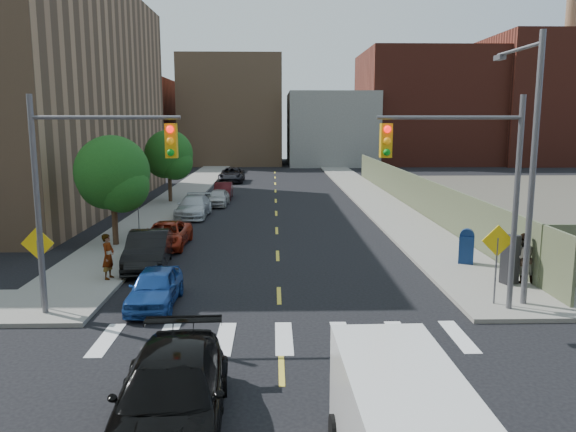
{
  "coord_description": "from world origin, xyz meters",
  "views": [
    {
      "loc": [
        -0.19,
        -11.37,
        6.22
      ],
      "look_at": [
        0.46,
        13.28,
        2.0
      ],
      "focal_mm": 35.0,
      "sensor_mm": 36.0,
      "label": 1
    }
  ],
  "objects": [
    {
      "name": "payphone",
      "position": [
        8.68,
        8.83,
        1.07
      ],
      "size": [
        0.67,
        0.62,
        1.85
      ],
      "primitive_type": "cube",
      "rotation": [
        0.0,
        0.0,
        0.36
      ],
      "color": "black",
      "rests_on": "sidewalk_ne"
    },
    {
      "name": "signal_ne",
      "position": [
        5.98,
        6.0,
        4.53
      ],
      "size": [
        4.59,
        0.3,
        7.0
      ],
      "color": "#59595E",
      "rests_on": "ground"
    },
    {
      "name": "pedestrian_east",
      "position": [
        9.2,
        8.94,
        1.1
      ],
      "size": [
        0.99,
        0.81,
        1.9
      ],
      "primitive_type": "imported",
      "rotation": [
        0.0,
        0.0,
        3.24
      ],
      "color": "gray",
      "rests_on": "sidewalk_ne"
    },
    {
      "name": "warn_sign_ne",
      "position": [
        7.2,
        6.5,
        1.99
      ],
      "size": [
        1.06,
        0.06,
        2.83
      ],
      "color": "#59595E",
      "rests_on": "ground"
    },
    {
      "name": "parked_car_black",
      "position": [
        -5.5,
        11.99,
        0.78
      ],
      "size": [
        2.04,
        4.83,
        1.55
      ],
      "primitive_type": "imported",
      "rotation": [
        0.0,
        0.0,
        0.09
      ],
      "color": "black",
      "rests_on": "ground"
    },
    {
      "name": "bg_bldg_east",
      "position": [
        22.0,
        72.0,
        8.0
      ],
      "size": [
        18.0,
        18.0,
        16.0
      ],
      "primitive_type": "cube",
      "color": "#592319",
      "rests_on": "ground"
    },
    {
      "name": "mailbox",
      "position": [
        8.08,
        11.86,
        0.88
      ],
      "size": [
        0.74,
        0.66,
        1.5
      ],
      "rotation": [
        0.0,
        0.0,
        -0.37
      ],
      "color": "navy",
      "rests_on": "sidewalk_ne"
    },
    {
      "name": "warn_sign_nw",
      "position": [
        -7.8,
        6.5,
        1.99
      ],
      "size": [
        1.06,
        0.06,
        2.83
      ],
      "color": "#59595E",
      "rests_on": "ground"
    },
    {
      "name": "tree_west_far",
      "position": [
        -8.0,
        31.05,
        3.48
      ],
      "size": [
        3.66,
        3.64,
        5.52
      ],
      "color": "#332114",
      "rests_on": "ground"
    },
    {
      "name": "sidewalk_ne",
      "position": [
        7.75,
        41.5,
        0.07
      ],
      "size": [
        3.5,
        73.0,
        0.15
      ],
      "primitive_type": "cube",
      "color": "gray",
      "rests_on": "ground"
    },
    {
      "name": "tree_west_near",
      "position": [
        -8.0,
        16.05,
        3.48
      ],
      "size": [
        3.66,
        3.64,
        5.52
      ],
      "color": "#332114",
      "rests_on": "ground"
    },
    {
      "name": "bg_bldg_west",
      "position": [
        -22.0,
        70.0,
        6.0
      ],
      "size": [
        14.0,
        18.0,
        12.0
      ],
      "primitive_type": "cube",
      "color": "#592319",
      "rests_on": "ground"
    },
    {
      "name": "warn_sign_midwest",
      "position": [
        -7.8,
        20.0,
        1.99
      ],
      "size": [
        1.06,
        0.06,
        2.83
      ],
      "color": "#59595E",
      "rests_on": "ground"
    },
    {
      "name": "fence_north",
      "position": [
        9.6,
        28.0,
        1.25
      ],
      "size": [
        0.12,
        44.0,
        2.5
      ],
      "primitive_type": "cube",
      "color": "#616A4A",
      "rests_on": "ground"
    },
    {
      "name": "parked_car_maroon",
      "position": [
        -4.2,
        33.42,
        0.65
      ],
      "size": [
        1.42,
        3.93,
        1.29
      ],
      "primitive_type": "imported",
      "rotation": [
        0.0,
        0.0,
        0.01
      ],
      "color": "#390B0E",
      "rests_on": "ground"
    },
    {
      "name": "parked_car_blue",
      "position": [
        -4.2,
        7.0,
        0.65
      ],
      "size": [
        1.52,
        3.79,
        1.29
      ],
      "primitive_type": "imported",
      "rotation": [
        0.0,
        0.0,
        -0.0
      ],
      "color": "navy",
      "rests_on": "ground"
    },
    {
      "name": "parked_car_grey",
      "position": [
        -4.41,
        45.64,
        0.73
      ],
      "size": [
        2.46,
        5.28,
        1.46
      ],
      "primitive_type": "imported",
      "rotation": [
        0.0,
        0.0,
        -0.01
      ],
      "color": "black",
      "rests_on": "ground"
    },
    {
      "name": "black_sedan",
      "position": [
        -2.26,
        -0.88,
        0.78
      ],
      "size": [
        2.46,
        5.51,
        1.57
      ],
      "primitive_type": "imported",
      "rotation": [
        0.0,
        0.0,
        0.05
      ],
      "color": "black",
      "rests_on": "ground"
    },
    {
      "name": "bg_bldg_fareast",
      "position": [
        38.0,
        70.0,
        9.0
      ],
      "size": [
        14.0,
        16.0,
        18.0
      ],
      "primitive_type": "cube",
      "color": "#592319",
      "rests_on": "ground"
    },
    {
      "name": "bg_bldg_center",
      "position": [
        8.0,
        70.0,
        5.0
      ],
      "size": [
        12.0,
        16.0,
        10.0
      ],
      "primitive_type": "cube",
      "color": "gray",
      "rests_on": "ground"
    },
    {
      "name": "parked_car_red",
      "position": [
        -5.5,
        15.89,
        0.62
      ],
      "size": [
        2.15,
        4.51,
        1.24
      ],
      "primitive_type": "imported",
      "rotation": [
        0.0,
        0.0,
        -0.02
      ],
      "color": "#9A240F",
      "rests_on": "ground"
    },
    {
      "name": "pedestrian_west",
      "position": [
        -6.58,
        9.87,
        1.03
      ],
      "size": [
        0.54,
        0.71,
        1.77
      ],
      "primitive_type": "imported",
      "rotation": [
        0.0,
        0.0,
        1.38
      ],
      "color": "gray",
      "rests_on": "sidewalk_nw"
    },
    {
      "name": "parked_car_white",
      "position": [
        -4.24,
        29.5,
        0.62
      ],
      "size": [
        1.6,
        3.68,
        1.23
      ],
      "primitive_type": "imported",
      "rotation": [
        0.0,
        0.0,
        -0.04
      ],
      "color": "#B7B7B7",
      "rests_on": "ground"
    },
    {
      "name": "signal_nw",
      "position": [
        -5.98,
        6.0,
        4.53
      ],
      "size": [
        4.59,
        0.3,
        7.0
      ],
      "color": "#59595E",
      "rests_on": "ground"
    },
    {
      "name": "bg_bldg_midwest",
      "position": [
        -6.0,
        72.0,
        7.5
      ],
      "size": [
        14.0,
        16.0,
        15.0
      ],
      "primitive_type": "cube",
      "color": "#8C6B4C",
      "rests_on": "ground"
    },
    {
      "name": "sidewalk_nw",
      "position": [
        -7.75,
        41.5,
        0.07
      ],
      "size": [
        3.5,
        73.0,
        0.15
      ],
      "primitive_type": "cube",
      "color": "gray",
      "rests_on": "ground"
    },
    {
      "name": "parked_car_silver",
      "position": [
        -5.35,
        24.68,
        0.69
      ],
      "size": [
        2.1,
        4.83,
        1.38
      ],
      "primitive_type": "imported",
      "rotation": [
        0.0,
        0.0,
        -0.04
      ],
      "color": "#B9BDC1",
      "rests_on": "ground"
    },
    {
      "name": "streetlight_ne",
      "position": [
        8.2,
        6.9,
        5.22
      ],
      "size": [
        0.25,
        3.7,
        9.0
      ],
      "color": "#59595E",
      "rests_on": "ground"
    },
    {
      "name": "smokestack",
      "position": [
        42.0,
        70.0,
        14.0
      ],
      "size": [
        1.8,
        1.8,
        28.0
      ],
      "primitive_type": "cylinder",
      "color": "#8C6B4C",
      "rests_on": "ground"
    },
    {
      "name": "ground",
      "position": [
        0.0,
        0.0,
        0.0
      ],
      "size": [
        160.0,
        160.0,
        0.0
      ],
      "primitive_type": "plane",
      "color": "black",
      "rests_on": "ground"
    }
  ]
}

